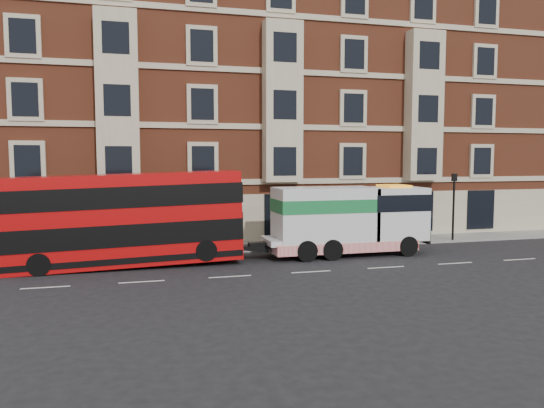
{
  "coord_description": "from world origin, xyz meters",
  "views": [
    {
      "loc": [
        -8.43,
        -23.97,
        5.53
      ],
      "look_at": [
        -0.89,
        4.0,
        3.0
      ],
      "focal_mm": 35.0,
      "sensor_mm": 36.0,
      "label": 1
    }
  ],
  "objects": [
    {
      "name": "ground",
      "position": [
        0.0,
        0.0,
        0.0
      ],
      "size": [
        120.0,
        120.0,
        0.0
      ],
      "primitive_type": "plane",
      "color": "black",
      "rests_on": "ground"
    },
    {
      "name": "sidewalk",
      "position": [
        0.0,
        7.5,
        0.07
      ],
      "size": [
        90.0,
        3.0,
        0.15
      ],
      "primitive_type": "cube",
      "color": "slate",
      "rests_on": "ground"
    },
    {
      "name": "victorian_terrace",
      "position": [
        0.5,
        15.0,
        10.07
      ],
      "size": [
        45.0,
        12.0,
        20.4
      ],
      "color": "brown",
      "rests_on": "ground"
    },
    {
      "name": "lamp_post_west",
      "position": [
        -6.0,
        6.2,
        2.68
      ],
      "size": [
        0.35,
        0.15,
        4.35
      ],
      "color": "black",
      "rests_on": "sidewalk"
    },
    {
      "name": "lamp_post_east",
      "position": [
        12.0,
        6.2,
        2.68
      ],
      "size": [
        0.35,
        0.15,
        4.35
      ],
      "color": "black",
      "rests_on": "sidewalk"
    },
    {
      "name": "double_decker_bus",
      "position": [
        -8.68,
        3.68,
        2.5
      ],
      "size": [
        11.64,
        2.67,
        4.71
      ],
      "color": "#AF090A",
      "rests_on": "ground"
    },
    {
      "name": "tow_truck",
      "position": [
        3.38,
        3.68,
        2.06
      ],
      "size": [
        9.32,
        2.75,
        3.88
      ],
      "color": "silver",
      "rests_on": "ground"
    },
    {
      "name": "pedestrian",
      "position": [
        -12.4,
        6.15,
        1.06
      ],
      "size": [
        0.74,
        0.56,
        1.82
      ],
      "primitive_type": "imported",
      "rotation": [
        0.0,
        0.0,
        -0.2
      ],
      "color": "#1C1D39",
      "rests_on": "sidewalk"
    }
  ]
}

